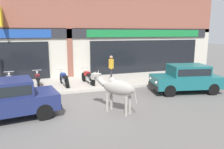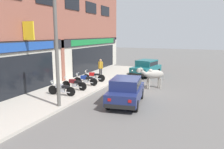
# 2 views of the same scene
# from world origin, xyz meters

# --- Properties ---
(ground_plane) EXTENTS (90.00, 90.00, 0.00)m
(ground_plane) POSITION_xyz_m (0.00, 0.00, 0.00)
(ground_plane) COLOR #605E5B
(sidewalk) EXTENTS (19.00, 3.76, 0.14)m
(sidewalk) POSITION_xyz_m (0.00, 4.08, 0.07)
(sidewalk) COLOR #B7AFA3
(sidewalk) RESTS_ON ground
(shop_building) EXTENTS (23.00, 1.40, 10.44)m
(shop_building) POSITION_xyz_m (-0.00, 6.22, 5.03)
(shop_building) COLOR #8E5142
(shop_building) RESTS_ON ground
(cow) EXTENTS (1.52, 1.81, 1.61)m
(cow) POSITION_xyz_m (0.78, -1.05, 1.01)
(cow) COLOR #9E998E
(cow) RESTS_ON ground
(car_0) EXTENTS (3.76, 2.10, 1.46)m
(car_0) POSITION_xyz_m (-3.24, -0.43, 0.81)
(car_0) COLOR black
(car_0) RESTS_ON ground
(car_1) EXTENTS (3.81, 2.26, 1.46)m
(car_1) POSITION_xyz_m (5.29, 0.53, 0.81)
(car_1) COLOR black
(car_1) RESTS_ON ground
(motorcycle_0) EXTENTS (0.52, 1.81, 0.88)m
(motorcycle_0) POSITION_xyz_m (-3.59, 3.57, 0.53)
(motorcycle_0) COLOR black
(motorcycle_0) RESTS_ON sidewalk
(motorcycle_1) EXTENTS (0.52, 1.81, 0.88)m
(motorcycle_1) POSITION_xyz_m (-2.14, 3.60, 0.53)
(motorcycle_1) COLOR black
(motorcycle_1) RESTS_ON sidewalk
(motorcycle_2) EXTENTS (0.52, 1.81, 0.88)m
(motorcycle_2) POSITION_xyz_m (-0.73, 3.54, 0.53)
(motorcycle_2) COLOR black
(motorcycle_2) RESTS_ON sidewalk
(motorcycle_3) EXTENTS (0.59, 1.80, 0.88)m
(motorcycle_3) POSITION_xyz_m (0.68, 3.59, 0.53)
(motorcycle_3) COLOR black
(motorcycle_3) RESTS_ON sidewalk
(pedestrian) EXTENTS (0.32, 0.48, 1.60)m
(pedestrian) POSITION_xyz_m (2.17, 3.70, 1.12)
(pedestrian) COLOR #2D2D33
(pedestrian) RESTS_ON sidewalk
(utility_pole) EXTENTS (0.18, 0.18, 5.73)m
(utility_pole) POSITION_xyz_m (-5.32, 2.50, 3.01)
(utility_pole) COLOR #595651
(utility_pole) RESTS_ON sidewalk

